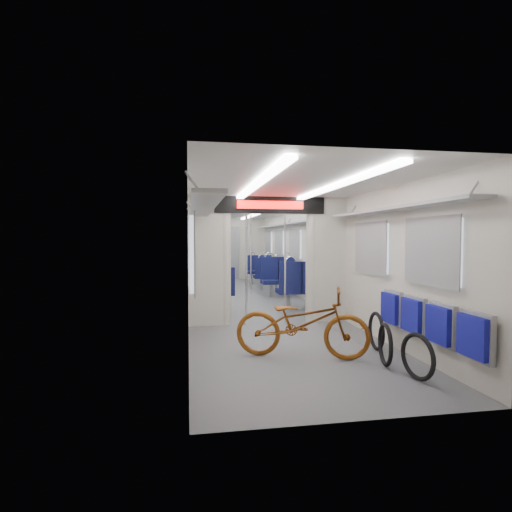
# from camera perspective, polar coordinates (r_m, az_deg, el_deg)

# --- Properties ---
(carriage) EXTENTS (12.00, 12.02, 2.31)m
(carriage) POSITION_cam_1_polar(r_m,az_deg,el_deg) (8.98, -0.33, 2.20)
(carriage) COLOR #515456
(carriage) RESTS_ON ground
(bicycle) EXTENTS (1.84, 1.16, 0.91)m
(bicycle) POSITION_cam_1_polar(r_m,az_deg,el_deg) (5.29, 6.57, -9.45)
(bicycle) COLOR brown
(bicycle) RESTS_ON ground
(flip_bench) EXTENTS (0.12, 2.08, 0.49)m
(flip_bench) POSITION_cam_1_polar(r_m,az_deg,el_deg) (5.24, 23.15, -8.38)
(flip_bench) COLOR gray
(flip_bench) RESTS_ON carriage
(bike_hoop_a) EXTENTS (0.13, 0.53, 0.53)m
(bike_hoop_a) POSITION_cam_1_polar(r_m,az_deg,el_deg) (4.83, 22.07, -13.46)
(bike_hoop_a) COLOR black
(bike_hoop_a) RESTS_ON ground
(bike_hoop_b) EXTENTS (0.16, 0.53, 0.53)m
(bike_hoop_b) POSITION_cam_1_polar(r_m,az_deg,el_deg) (5.21, 17.97, -12.19)
(bike_hoop_b) COLOR black
(bike_hoop_b) RESTS_ON ground
(bike_hoop_c) EXTENTS (0.10, 0.54, 0.54)m
(bike_hoop_c) POSITION_cam_1_polar(r_m,az_deg,el_deg) (5.88, 16.81, -10.46)
(bike_hoop_c) COLOR black
(bike_hoop_c) RESTS_ON ground
(seat_bay_near_left) EXTENTS (0.88, 1.91, 1.05)m
(seat_bay_near_left) POSITION_cam_1_polar(r_m,az_deg,el_deg) (9.27, -6.39, -3.87)
(seat_bay_near_left) COLOR #0D103A
(seat_bay_near_left) RESTS_ON ground
(seat_bay_near_right) EXTENTS (0.96, 2.33, 1.18)m
(seat_bay_near_right) POSITION_cam_1_polar(r_m,az_deg,el_deg) (9.71, 4.65, -3.24)
(seat_bay_near_right) COLOR #0D103A
(seat_bay_near_right) RESTS_ON ground
(seat_bay_far_left) EXTENTS (0.90, 2.03, 1.09)m
(seat_bay_far_left) POSITION_cam_1_polar(r_m,az_deg,el_deg) (12.78, -7.27, -2.04)
(seat_bay_far_left) COLOR #0D103A
(seat_bay_far_left) RESTS_ON ground
(seat_bay_far_right) EXTENTS (0.90, 2.02, 1.08)m
(seat_bay_far_right) POSITION_cam_1_polar(r_m,az_deg,el_deg) (12.82, 1.14, -2.01)
(seat_bay_far_right) COLOR #0D103A
(seat_bay_far_right) RESTS_ON ground
(stanchion_near_left) EXTENTS (0.05, 0.05, 2.30)m
(stanchion_near_left) POSITION_cam_1_polar(r_m,az_deg,el_deg) (7.79, -1.38, -0.43)
(stanchion_near_left) COLOR silver
(stanchion_near_left) RESTS_ON ground
(stanchion_near_right) EXTENTS (0.04, 0.04, 2.30)m
(stanchion_near_right) POSITION_cam_1_polar(r_m,az_deg,el_deg) (7.67, 4.17, -0.48)
(stanchion_near_right) COLOR silver
(stanchion_near_right) RESTS_ON ground
(stanchion_far_left) EXTENTS (0.04, 0.04, 2.30)m
(stanchion_far_left) POSITION_cam_1_polar(r_m,az_deg,el_deg) (11.26, -3.78, 0.48)
(stanchion_far_left) COLOR silver
(stanchion_far_left) RESTS_ON ground
(stanchion_far_right) EXTENTS (0.04, 0.04, 2.30)m
(stanchion_far_right) POSITION_cam_1_polar(r_m,az_deg,el_deg) (11.11, -0.74, 0.46)
(stanchion_far_right) COLOR silver
(stanchion_far_right) RESTS_ON ground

